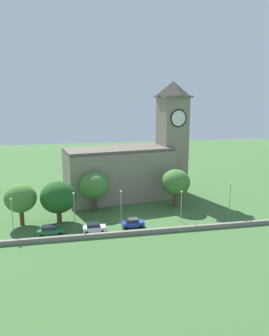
{
  "coord_description": "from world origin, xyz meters",
  "views": [
    {
      "loc": [
        -12.05,
        -60.32,
        24.33
      ],
      "look_at": [
        1.3,
        6.47,
        9.55
      ],
      "focal_mm": 35.69,
      "sensor_mm": 36.0,
      "label": 1
    }
  ],
  "objects_px": {
    "streetlamp_west_end": "(12,210)",
    "tree_riverside_east": "(20,198)",
    "car_blue": "(133,223)",
    "streetlamp_central": "(121,201)",
    "church": "(132,164)",
    "streetlamp_east_mid": "(181,201)",
    "tree_by_tower": "(94,186)",
    "tree_riverside_west": "(58,197)",
    "streetlamp_east_end": "(230,194)",
    "car_white": "(94,228)",
    "streetlamp_west_mid": "(74,204)",
    "car_green": "(50,230)",
    "tree_churchyard": "(176,182)"
  },
  "relations": [
    {
      "from": "streetlamp_west_end",
      "to": "tree_riverside_east",
      "type": "relative_size",
      "value": 0.86
    },
    {
      "from": "car_blue",
      "to": "streetlamp_central",
      "type": "distance_m",
      "value": 4.7
    },
    {
      "from": "church",
      "to": "streetlamp_east_mid",
      "type": "distance_m",
      "value": 20.07
    },
    {
      "from": "tree_by_tower",
      "to": "tree_riverside_west",
      "type": "bearing_deg",
      "value": -145.86
    },
    {
      "from": "church",
      "to": "streetlamp_east_end",
      "type": "relative_size",
      "value": 4.31
    },
    {
      "from": "car_white",
      "to": "car_blue",
      "type": "xyz_separation_m",
      "value": [
        7.31,
        0.85,
        0.0
      ]
    },
    {
      "from": "streetlamp_west_mid",
      "to": "tree_riverside_west",
      "type": "relative_size",
      "value": 0.85
    },
    {
      "from": "church",
      "to": "streetlamp_west_end",
      "type": "height_order",
      "value": "church"
    },
    {
      "from": "car_green",
      "to": "car_blue",
      "type": "relative_size",
      "value": 1.14
    },
    {
      "from": "tree_churchyard",
      "to": "streetlamp_east_mid",
      "type": "bearing_deg",
      "value": -101.03
    },
    {
      "from": "streetlamp_west_end",
      "to": "tree_riverside_west",
      "type": "xyz_separation_m",
      "value": [
        7.94,
        4.68,
        0.46
      ]
    },
    {
      "from": "streetlamp_east_end",
      "to": "tree_riverside_east",
      "type": "distance_m",
      "value": 41.39
    },
    {
      "from": "church",
      "to": "car_white",
      "type": "height_order",
      "value": "church"
    },
    {
      "from": "car_white",
      "to": "streetlamp_east_mid",
      "type": "distance_m",
      "value": 17.62
    },
    {
      "from": "streetlamp_central",
      "to": "streetlamp_east_end",
      "type": "height_order",
      "value": "streetlamp_east_end"
    },
    {
      "from": "streetlamp_east_end",
      "to": "tree_riverside_west",
      "type": "distance_m",
      "value": 34.4
    },
    {
      "from": "streetlamp_east_mid",
      "to": "tree_by_tower",
      "type": "xyz_separation_m",
      "value": [
        -16.08,
        9.63,
        1.37
      ]
    },
    {
      "from": "car_white",
      "to": "tree_churchyard",
      "type": "distance_m",
      "value": 22.24
    },
    {
      "from": "car_green",
      "to": "streetlamp_west_end",
      "type": "distance_m",
      "value": 7.58
    },
    {
      "from": "car_white",
      "to": "car_blue",
      "type": "bearing_deg",
      "value": 6.6
    },
    {
      "from": "tree_by_tower",
      "to": "streetlamp_east_end",
      "type": "bearing_deg",
      "value": -18.0
    },
    {
      "from": "church",
      "to": "car_blue",
      "type": "xyz_separation_m",
      "value": [
        -3.72,
        -19.67,
        -7.24
      ]
    },
    {
      "from": "tree_riverside_west",
      "to": "tree_riverside_east",
      "type": "relative_size",
      "value": 1.03
    },
    {
      "from": "streetlamp_central",
      "to": "streetlamp_east_end",
      "type": "relative_size",
      "value": 0.92
    },
    {
      "from": "streetlamp_west_mid",
      "to": "streetlamp_central",
      "type": "xyz_separation_m",
      "value": [
        8.91,
        0.55,
        -0.18
      ]
    },
    {
      "from": "streetlamp_central",
      "to": "tree_by_tower",
      "type": "distance_m",
      "value": 9.35
    },
    {
      "from": "car_white",
      "to": "streetlamp_east_mid",
      "type": "xyz_separation_m",
      "value": [
        17.18,
        1.79,
        3.45
      ]
    },
    {
      "from": "car_green",
      "to": "tree_riverside_east",
      "type": "xyz_separation_m",
      "value": [
        -5.54,
        6.24,
        4.34
      ]
    },
    {
      "from": "car_white",
      "to": "tree_riverside_east",
      "type": "distance_m",
      "value": 15.45
    },
    {
      "from": "car_green",
      "to": "church",
      "type": "bearing_deg",
      "value": 47.13
    },
    {
      "from": "streetlamp_central",
      "to": "streetlamp_east_mid",
      "type": "height_order",
      "value": "streetlamp_central"
    },
    {
      "from": "car_blue",
      "to": "tree_riverside_east",
      "type": "height_order",
      "value": "tree_riverside_east"
    },
    {
      "from": "streetlamp_west_end",
      "to": "streetlamp_east_end",
      "type": "bearing_deg",
      "value": 1.35
    },
    {
      "from": "streetlamp_east_mid",
      "to": "tree_riverside_west",
      "type": "distance_m",
      "value": 23.95
    },
    {
      "from": "car_green",
      "to": "tree_churchyard",
      "type": "bearing_deg",
      "value": 21.36
    },
    {
      "from": "streetlamp_west_mid",
      "to": "streetlamp_east_mid",
      "type": "distance_m",
      "value": 20.59
    },
    {
      "from": "car_blue",
      "to": "tree_by_tower",
      "type": "height_order",
      "value": "tree_by_tower"
    },
    {
      "from": "car_blue",
      "to": "streetlamp_east_mid",
      "type": "xyz_separation_m",
      "value": [
        9.87,
        0.94,
        3.44
      ]
    },
    {
      "from": "church",
      "to": "car_white",
      "type": "bearing_deg",
      "value": -118.26
    },
    {
      "from": "streetlamp_east_end",
      "to": "car_white",
      "type": "bearing_deg",
      "value": -174.45
    },
    {
      "from": "streetlamp_west_mid",
      "to": "streetlamp_east_mid",
      "type": "relative_size",
      "value": 1.1
    },
    {
      "from": "streetlamp_west_mid",
      "to": "church",
      "type": "bearing_deg",
      "value": 51.01
    },
    {
      "from": "streetlamp_central",
      "to": "streetlamp_west_end",
      "type": "bearing_deg",
      "value": -175.53
    },
    {
      "from": "streetlamp_east_mid",
      "to": "streetlamp_central",
      "type": "bearing_deg",
      "value": 172.81
    },
    {
      "from": "streetlamp_east_end",
      "to": "streetlamp_east_mid",
      "type": "bearing_deg",
      "value": -175.08
    },
    {
      "from": "car_white",
      "to": "streetlamp_west_end",
      "type": "bearing_deg",
      "value": 173.14
    },
    {
      "from": "streetlamp_central",
      "to": "streetlamp_east_end",
      "type": "xyz_separation_m",
      "value": [
        22.37,
        -0.55,
        0.35
      ]
    },
    {
      "from": "streetlamp_west_mid",
      "to": "tree_riverside_east",
      "type": "height_order",
      "value": "tree_riverside_east"
    },
    {
      "from": "streetlamp_west_end",
      "to": "car_white",
      "type": "bearing_deg",
      "value": -6.86
    },
    {
      "from": "streetlamp_east_end",
      "to": "tree_by_tower",
      "type": "distance_m",
      "value": 28.18
    }
  ]
}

